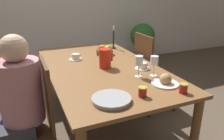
% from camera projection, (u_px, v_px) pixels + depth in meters
% --- Properties ---
extents(ground_plane, '(20.00, 20.00, 0.00)m').
position_uv_depth(ground_plane, '(102.00, 127.00, 2.44)').
color(ground_plane, brown).
extents(dining_table, '(1.04, 1.87, 0.73)m').
position_uv_depth(dining_table, '(101.00, 74.00, 2.22)').
color(dining_table, brown).
rests_on(dining_table, ground_plane).
extents(chair_person_side, '(0.42, 0.42, 0.97)m').
position_uv_depth(chair_person_side, '(34.00, 121.00, 1.66)').
color(chair_person_side, '#51331E').
rests_on(chair_person_side, ground_plane).
extents(chair_opposite, '(0.42, 0.42, 0.97)m').
position_uv_depth(chair_opposite, '(151.00, 72.00, 2.66)').
color(chair_opposite, '#51331E').
rests_on(chair_opposite, ground_plane).
extents(person_seated, '(0.39, 0.41, 1.17)m').
position_uv_depth(person_seated, '(17.00, 101.00, 1.56)').
color(person_seated, '#33333D').
rests_on(person_seated, ground_plane).
extents(red_pitcher, '(0.14, 0.12, 0.19)m').
position_uv_depth(red_pitcher, '(105.00, 58.00, 2.10)').
color(red_pitcher, red).
rests_on(red_pitcher, dining_table).
extents(wine_glass_water, '(0.07, 0.07, 0.18)m').
position_uv_depth(wine_glass_water, '(154.00, 61.00, 1.88)').
color(wine_glass_water, white).
rests_on(wine_glass_water, dining_table).
extents(wine_glass_juice, '(0.07, 0.07, 0.19)m').
position_uv_depth(wine_glass_juice, '(139.00, 62.00, 1.87)').
color(wine_glass_juice, white).
rests_on(wine_glass_juice, dining_table).
extents(teacup_near_person, '(0.15, 0.15, 0.06)m').
position_uv_depth(teacup_near_person, '(143.00, 66.00, 2.10)').
color(teacup_near_person, silver).
rests_on(teacup_near_person, dining_table).
extents(teacup_across, '(0.15, 0.15, 0.06)m').
position_uv_depth(teacup_across, '(76.00, 57.00, 2.38)').
color(teacup_across, silver).
rests_on(teacup_across, dining_table).
extents(serving_tray, '(0.27, 0.27, 0.03)m').
position_uv_depth(serving_tray, '(111.00, 99.00, 1.49)').
color(serving_tray, '#9E9EA3').
rests_on(serving_tray, dining_table).
extents(bread_plate, '(0.22, 0.22, 0.10)m').
position_uv_depth(bread_plate, '(165.00, 81.00, 1.75)').
color(bread_plate, silver).
rests_on(bread_plate, dining_table).
extents(jam_jar_amber, '(0.06, 0.06, 0.07)m').
position_uv_depth(jam_jar_amber, '(143.00, 91.00, 1.55)').
color(jam_jar_amber, '#A81E1E').
rests_on(jam_jar_amber, dining_table).
extents(jam_jar_red, '(0.06, 0.06, 0.07)m').
position_uv_depth(jam_jar_red, '(183.00, 88.00, 1.60)').
color(jam_jar_red, '#A81E1E').
rests_on(jam_jar_red, dining_table).
extents(fruit_bowl, '(0.19, 0.19, 0.11)m').
position_uv_depth(fruit_bowl, '(105.00, 51.00, 2.55)').
color(fruit_bowl, brown).
rests_on(fruit_bowl, dining_table).
extents(candlestick_tall, '(0.06, 0.06, 0.28)m').
position_uv_depth(candlestick_tall, '(114.00, 40.00, 2.80)').
color(candlestick_tall, black).
rests_on(candlestick_tall, dining_table).
extents(potted_plant, '(0.49, 0.49, 0.83)m').
position_uv_depth(potted_plant, '(142.00, 38.00, 4.35)').
color(potted_plant, '#4C4742').
rests_on(potted_plant, ground_plane).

